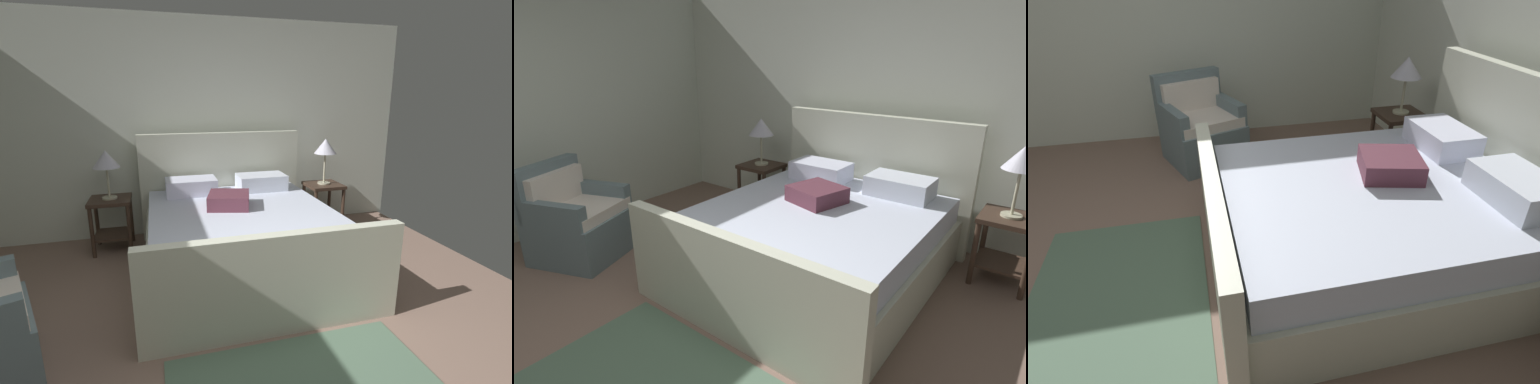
# 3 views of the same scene
# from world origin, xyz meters

# --- Properties ---
(wall_back) EXTENTS (5.30, 0.12, 2.61)m
(wall_back) POSITION_xyz_m (0.00, 3.16, 1.31)
(wall_back) COLOR silver
(wall_back) RESTS_ON ground
(bed) EXTENTS (1.96, 2.24, 1.27)m
(bed) POSITION_xyz_m (0.18, 1.89, 0.35)
(bed) COLOR beige
(bed) RESTS_ON ground
(nightstand_right) EXTENTS (0.44, 0.44, 0.60)m
(nightstand_right) POSITION_xyz_m (1.48, 2.70, 0.40)
(nightstand_right) COLOR #3C2B20
(nightstand_right) RESTS_ON ground
(table_lamp_right) EXTENTS (0.28, 0.28, 0.58)m
(table_lamp_right) POSITION_xyz_m (1.48, 2.70, 1.07)
(table_lamp_right) COLOR #B7B293
(table_lamp_right) RESTS_ON nightstand_right
(nightstand_left) EXTENTS (0.44, 0.44, 0.60)m
(nightstand_left) POSITION_xyz_m (-1.12, 2.70, 0.40)
(nightstand_left) COLOR #3C2B20
(nightstand_left) RESTS_ON ground
(table_lamp_left) EXTENTS (0.29, 0.29, 0.54)m
(table_lamp_left) POSITION_xyz_m (-1.12, 2.70, 1.03)
(table_lamp_left) COLOR #B7B293
(table_lamp_left) RESTS_ON nightstand_left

